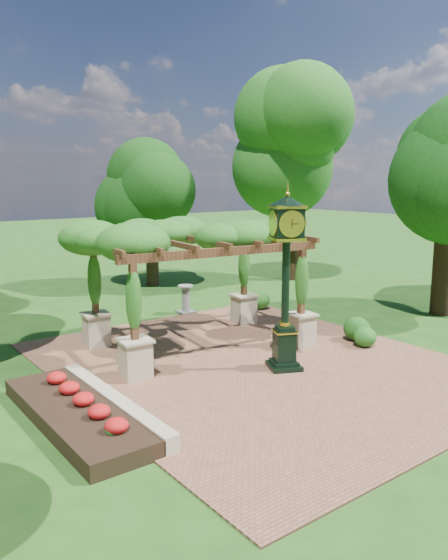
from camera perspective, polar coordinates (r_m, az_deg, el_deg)
ground at (r=14.85m, az=5.91°, el=-9.80°), size 120.00×120.00×0.00m
brick_plaza at (r=15.54m, az=3.37°, el=-8.74°), size 10.00×12.00×0.04m
border_wall at (r=12.74m, az=-11.45°, el=-12.53°), size 0.35×5.00×0.40m
flower_bed at (r=12.42m, az=-15.28°, el=-13.41°), size 1.50×5.00×0.36m
pedestal_clock at (r=14.52m, az=6.50°, el=1.41°), size 1.25×1.25×4.78m
pergola at (r=16.45m, az=-2.77°, el=3.90°), size 6.69×4.62×3.96m
sundial at (r=21.14m, az=-4.01°, el=-2.22°), size 0.66×0.66×1.12m
shrub_front at (r=17.45m, az=14.52°, el=-5.76°), size 0.87×0.87×0.63m
shrub_mid at (r=18.04m, az=13.70°, el=-4.96°), size 1.12×1.12×0.76m
shrub_back at (r=21.75m, az=3.76°, el=-2.09°), size 0.86×0.86×0.73m
tree_north at (r=26.49m, az=-7.68°, el=9.34°), size 3.54×3.54×6.78m
tree_east_far at (r=28.29m, az=7.61°, el=14.65°), size 4.75×4.75×10.55m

